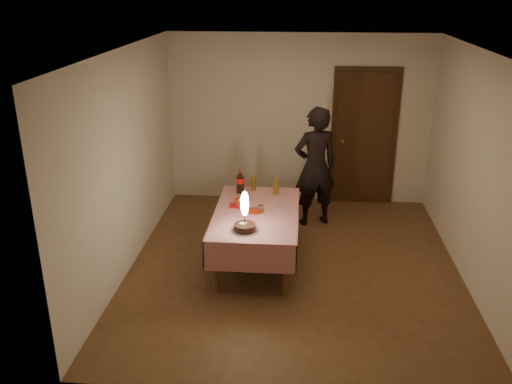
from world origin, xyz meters
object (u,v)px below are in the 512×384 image
(dining_table, at_px, (256,219))
(birthday_cake, at_px, (245,220))
(clear_cup, at_px, (261,209))
(amber_bottle_right, at_px, (276,186))
(red_cup, at_px, (238,203))
(photographer, at_px, (315,167))
(red_plate, at_px, (255,211))
(amber_bottle_left, at_px, (254,182))
(cola_bottle, at_px, (240,182))

(dining_table, distance_m, birthday_cake, 0.59)
(clear_cup, distance_m, amber_bottle_right, 0.63)
(amber_bottle_right, bearing_deg, red_cup, -135.25)
(clear_cup, distance_m, photographer, 1.42)
(red_plate, xyz_separation_m, red_cup, (-0.23, 0.13, 0.05))
(amber_bottle_left, relative_size, amber_bottle_right, 1.00)
(amber_bottle_left, bearing_deg, dining_table, -82.34)
(amber_bottle_right, relative_size, photographer, 0.15)
(amber_bottle_right, bearing_deg, photographer, 50.78)
(red_cup, distance_m, amber_bottle_left, 0.59)
(clear_cup, bearing_deg, birthday_cake, -104.60)
(birthday_cake, relative_size, photographer, 0.28)
(clear_cup, height_order, amber_bottle_right, amber_bottle_right)
(red_cup, distance_m, cola_bottle, 0.48)
(cola_bottle, distance_m, amber_bottle_right, 0.47)
(photographer, bearing_deg, amber_bottle_left, -148.40)
(red_plate, bearing_deg, dining_table, -60.50)
(red_cup, bearing_deg, red_plate, -29.75)
(birthday_cake, xyz_separation_m, red_plate, (0.07, 0.57, -0.13))
(cola_bottle, height_order, photographer, photographer)
(amber_bottle_left, bearing_deg, photographer, 31.60)
(red_cup, relative_size, clear_cup, 1.11)
(birthday_cake, height_order, red_plate, birthday_cake)
(birthday_cake, distance_m, red_cup, 0.72)
(clear_cup, relative_size, photographer, 0.05)
(cola_bottle, xyz_separation_m, amber_bottle_right, (0.47, -0.02, -0.03))
(dining_table, height_order, photographer, photographer)
(photographer, bearing_deg, red_cup, -131.85)
(clear_cup, bearing_deg, amber_bottle_left, 101.77)
(dining_table, height_order, cola_bottle, cola_bottle)
(dining_table, distance_m, amber_bottle_right, 0.67)
(dining_table, bearing_deg, photographer, 59.54)
(dining_table, height_order, amber_bottle_right, amber_bottle_right)
(amber_bottle_left, bearing_deg, clear_cup, -78.23)
(amber_bottle_left, bearing_deg, cola_bottle, -147.73)
(dining_table, xyz_separation_m, photographer, (0.72, 1.23, 0.28))
(amber_bottle_left, bearing_deg, amber_bottle_right, -22.57)
(dining_table, distance_m, amber_bottle_left, 0.76)
(cola_bottle, xyz_separation_m, photographer, (0.99, 0.61, 0.03))
(photographer, bearing_deg, red_plate, -121.40)
(dining_table, xyz_separation_m, amber_bottle_left, (-0.10, 0.72, 0.21))
(red_plate, relative_size, amber_bottle_left, 0.86)
(photographer, bearing_deg, clear_cup, -118.28)
(red_plate, height_order, clear_cup, clear_cup)
(dining_table, bearing_deg, amber_bottle_right, 70.85)
(clear_cup, distance_m, amber_bottle_left, 0.75)
(clear_cup, bearing_deg, red_plate, 153.63)
(red_cup, bearing_deg, cola_bottle, 93.02)
(birthday_cake, bearing_deg, photographer, 65.55)
(amber_bottle_right, bearing_deg, red_plate, -111.01)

